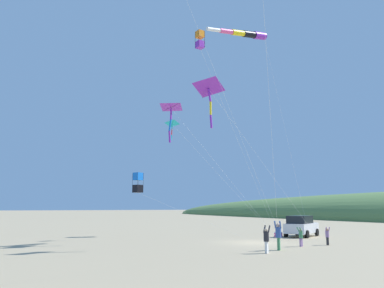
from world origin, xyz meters
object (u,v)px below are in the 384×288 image
person_bystander_far (301,236)px  kite_delta_green_low_center (172,124)px  person_adult_flyer (278,234)px  kite_windsock_long_streamer_right (246,34)px  cooler_box (278,235)px  parked_car (301,226)px  kite_delta_yellow_midlevel (171,107)px  kite_delta_long_streamer_left (208,88)px  person_child_grey_jacket (327,235)px  person_child_green_jacket (266,238)px  kite_box_orange_high_right (138,183)px  kite_box_teal_far_right (200,40)px

person_bystander_far → kite_delta_green_low_center: 14.56m
person_adult_flyer → kite_windsock_long_streamer_right: (-2.77, -6.62, 16.53)m
cooler_box → kite_windsock_long_streamer_right: (4.14, 1.54, 17.29)m
cooler_box → person_bystander_far: 8.24m
kite_windsock_long_streamer_right → kite_delta_green_low_center: bearing=-44.0°
parked_car → kite_delta_yellow_midlevel: size_ratio=0.44×
cooler_box → person_bystander_far: person_bystander_far is taller
kite_windsock_long_streamer_right → kite_delta_long_streamer_left: size_ratio=1.44×
person_child_grey_jacket → kite_windsock_long_streamer_right: bearing=-67.5°
person_child_green_jacket → kite_box_orange_high_right: kite_box_orange_high_right is taller
kite_box_orange_high_right → kite_delta_long_streamer_left: bearing=93.5°
kite_delta_long_streamer_left → kite_delta_green_low_center: (-1.03, -8.07, -0.88)m
person_adult_flyer → kite_delta_long_streamer_left: size_ratio=0.14×
kite_delta_long_streamer_left → kite_box_orange_high_right: bearing=-86.5°
person_adult_flyer → person_bystander_far: bearing=-159.7°
person_child_grey_jacket → person_bystander_far: (2.33, -0.14, 0.01)m
cooler_box → kite_delta_long_streamer_left: size_ratio=0.05×
kite_delta_long_streamer_left → cooler_box: bearing=-153.6°
person_adult_flyer → person_child_green_jacket: 1.91m
kite_delta_long_streamer_left → kite_delta_yellow_midlevel: bearing=-77.8°
kite_windsock_long_streamer_right → kite_box_teal_far_right: (6.87, 4.17, -3.75)m
person_bystander_far → kite_delta_yellow_midlevel: 13.31m
kite_delta_long_streamer_left → kite_delta_yellow_midlevel: (0.90, -4.18, -0.49)m
parked_car → person_bystander_far: bearing=46.2°
kite_delta_yellow_midlevel → kite_delta_long_streamer_left: bearing=102.2°
person_child_grey_jacket → kite_delta_long_streamer_left: (8.20, -2.30, 10.05)m
person_adult_flyer → cooler_box: bearing=-130.3°
person_child_grey_jacket → kite_box_orange_high_right: (8.92, -14.08, 4.17)m
person_adult_flyer → kite_windsock_long_streamer_right: bearing=-112.7°
kite_delta_green_low_center → person_bystander_far: bearing=115.3°
kite_box_teal_far_right → parked_car: bearing=-158.8°
person_adult_flyer → person_child_grey_jacket: person_adult_flyer is taller
kite_box_orange_high_right → kite_box_teal_far_right: bearing=88.6°
person_bystander_far → kite_delta_long_streamer_left: (5.87, -2.16, 10.04)m
kite_delta_yellow_midlevel → person_bystander_far: bearing=136.9°
person_bystander_far → kite_windsock_long_streamer_right: kite_windsock_long_streamer_right is taller
person_bystander_far → kite_box_orange_high_right: bearing=-64.7°
parked_car → person_child_green_jacket: parked_car is taller
parked_car → kite_delta_yellow_midlevel: (13.02, 0.17, 9.29)m
cooler_box → person_child_green_jacket: bearing=46.6°
person_bystander_far → kite_box_teal_far_right: kite_box_teal_far_right is taller
person_child_green_jacket → kite_windsock_long_streamer_right: size_ratio=0.09×
kite_delta_yellow_midlevel → cooler_box: bearing=-175.9°
cooler_box → kite_delta_green_low_center: kite_delta_green_low_center is taller
cooler_box → kite_box_teal_far_right: 18.36m
kite_delta_long_streamer_left → kite_delta_green_low_center: kite_delta_long_streamer_left is taller
person_child_grey_jacket → parked_car: bearing=-120.5°
kite_delta_green_low_center → kite_box_orange_high_right: kite_delta_green_low_center is taller
kite_windsock_long_streamer_right → kite_box_teal_far_right: size_ratio=1.28×
parked_car → person_bystander_far: parked_car is taller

